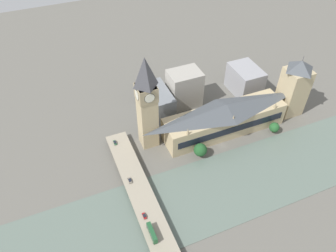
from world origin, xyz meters
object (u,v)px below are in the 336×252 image
clock_tower (147,102)px  car_northbound_tail (115,143)px  double_decker_bus_mid (152,233)px  car_southbound_lead (144,216)px  victoria_tower (294,87)px  car_northbound_lead (130,180)px  parliament_hall (225,118)px  road_bridge (148,211)px

clock_tower → car_northbound_tail: clock_tower is taller
double_decker_bus_mid → car_southbound_lead: bearing=0.2°
clock_tower → car_southbound_lead: (-59.80, 24.78, -32.05)m
victoria_tower → car_southbound_lead: 149.84m
clock_tower → car_southbound_lead: 72.23m
clock_tower → double_decker_bus_mid: clock_tower is taller
victoria_tower → car_southbound_lead: bearing=109.6°
car_northbound_tail → car_southbound_lead: car_southbound_lead is taller
double_decker_bus_mid → car_northbound_lead: size_ratio=2.53×
parliament_hall → car_northbound_lead: size_ratio=19.72×
parliament_hall → road_bridge: size_ratio=0.67×
road_bridge → car_northbound_tail: (60.72, 2.79, 1.66)m
victoria_tower → car_northbound_tail: size_ratio=10.91×
car_northbound_lead → car_southbound_lead: size_ratio=1.11×
clock_tower → car_northbound_lead: bearing=142.5°
clock_tower → road_bridge: bearing=159.4°
victoria_tower → double_decker_bus_mid: (-62.36, 140.13, -16.08)m
clock_tower → car_northbound_tail: size_ratio=15.29×
car_northbound_lead → car_northbound_tail: car_northbound_tail is taller
double_decker_bus_mid → car_southbound_lead: (12.58, 0.05, -1.90)m
car_northbound_lead → car_southbound_lead: (-27.65, 0.07, 0.04)m
road_bridge → car_northbound_tail: car_northbound_tail is taller
parliament_hall → double_decker_bus_mid: parliament_hall is taller
parliament_hall → clock_tower: size_ratio=1.29×
road_bridge → car_northbound_lead: 25.05m
clock_tower → car_northbound_lead: size_ratio=15.25×
parliament_hall → clock_tower: (10.07, 56.33, 25.05)m
car_northbound_lead → double_decker_bus_mid: bearing=180.0°
clock_tower → road_bridge: 69.54m
road_bridge → double_decker_bus_mid: size_ratio=11.65×
car_northbound_lead → car_southbound_lead: car_southbound_lead is taller
road_bridge → car_northbound_lead: car_northbound_lead is taller
car_northbound_lead → car_northbound_tail: 35.94m
clock_tower → victoria_tower: (-10.02, -115.41, -14.08)m
parliament_hall → clock_tower: 62.46m
car_northbound_lead → road_bridge: bearing=-172.4°
road_bridge → car_southbound_lead: (-2.87, 3.36, 1.65)m
parliament_hall → road_bridge: bearing=121.1°
clock_tower → parliament_hall: bearing=-100.1°
clock_tower → double_decker_bus_mid: (-72.38, 24.73, -30.16)m
double_decker_bus_mid → car_northbound_lead: (40.23, -0.02, -1.93)m
parliament_hall → clock_tower: clock_tower is taller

